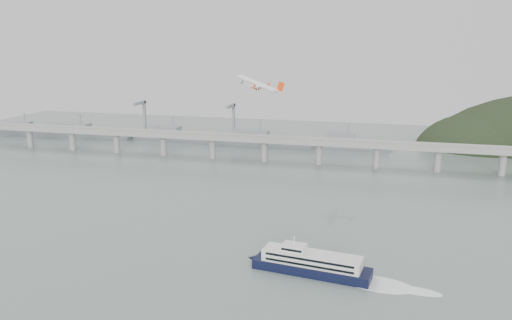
# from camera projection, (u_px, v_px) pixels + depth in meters

# --- Properties ---
(ground) EXTENTS (900.00, 900.00, 0.00)m
(ground) POSITION_uv_depth(u_px,v_px,m) (230.00, 250.00, 261.75)
(ground) COLOR slate
(ground) RESTS_ON ground
(bridge) EXTENTS (800.00, 22.00, 23.90)m
(bridge) POSITION_uv_depth(u_px,v_px,m) (296.00, 144.00, 446.33)
(bridge) COLOR gray
(bridge) RESTS_ON ground
(distant_fleet) EXTENTS (453.00, 60.90, 40.00)m
(distant_fleet) POSITION_uv_depth(u_px,v_px,m) (168.00, 136.00, 548.09)
(distant_fleet) COLOR gray
(distant_fleet) RESTS_ON ground
(ferry) EXTENTS (91.50, 24.37, 17.28)m
(ferry) POSITION_uv_depth(u_px,v_px,m) (312.00, 263.00, 234.87)
(ferry) COLOR black
(ferry) RESTS_ON ground
(airliner) EXTENTS (35.19, 31.91, 14.46)m
(airliner) POSITION_uv_depth(u_px,v_px,m) (259.00, 85.00, 338.00)
(airliner) COLOR white
(airliner) RESTS_ON ground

